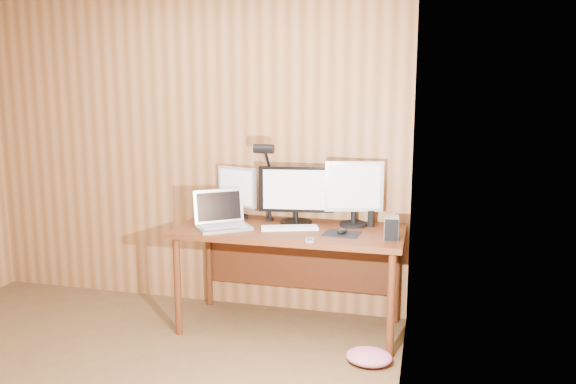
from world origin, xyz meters
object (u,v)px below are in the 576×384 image
at_px(phone, 310,240).
at_px(desk_lamp, 267,171).
at_px(monitor_center, 296,194).
at_px(keyboard, 290,228).
at_px(desk, 292,242).
at_px(speaker, 371,219).
at_px(monitor_right, 354,191).
at_px(hard_drive, 391,228).
at_px(laptop, 222,218).
at_px(mouse, 342,231).
at_px(monitor_left, 237,191).

distance_m(phone, desk_lamp, 0.70).
height_order(monitor_center, keyboard, monitor_center).
relative_size(desk, speaker, 14.00).
bearing_deg(speaker, monitor_right, -178.72).
xyz_separation_m(desk, desk_lamp, (-0.20, 0.05, 0.51)).
relative_size(desk, hard_drive, 10.81).
relative_size(laptop, hard_drive, 3.08).
bearing_deg(hard_drive, laptop, 175.27).
bearing_deg(monitor_center, speaker, -2.88).
relative_size(laptop, speaker, 3.99).
bearing_deg(hard_drive, mouse, 169.16).
relative_size(keyboard, mouse, 3.76).
bearing_deg(monitor_left, monitor_center, 12.52).
distance_m(laptop, hard_drive, 1.19).
bearing_deg(mouse, desk, -179.71).
height_order(mouse, phone, mouse).
distance_m(monitor_left, monitor_right, 0.89).
distance_m(monitor_left, mouse, 0.91).
height_order(hard_drive, desk_lamp, desk_lamp).
bearing_deg(mouse, keyboard, -166.25).
distance_m(keyboard, hard_drive, 0.72).
bearing_deg(monitor_right, laptop, -175.94).
height_order(monitor_left, desk_lamp, desk_lamp).
xyz_separation_m(desk, mouse, (0.38, -0.14, 0.14)).
distance_m(monitor_right, speaker, 0.23).
bearing_deg(keyboard, laptop, 168.66).
bearing_deg(desk, monitor_left, 163.05).
relative_size(monitor_right, desk_lamp, 0.75).
bearing_deg(mouse, monitor_center, 170.53).
xyz_separation_m(monitor_center, monitor_right, (0.41, 0.04, 0.03)).
distance_m(desk, hard_drive, 0.76).
bearing_deg(hard_drive, monitor_left, 161.14).
bearing_deg(keyboard, monitor_center, 69.48).
bearing_deg(monitor_left, phone, -16.76).
relative_size(monitor_right, speaker, 4.09).
bearing_deg(monitor_right, desk_lamp, 173.48).
bearing_deg(phone, monitor_left, 131.66).
distance_m(monitor_right, mouse, 0.35).
bearing_deg(mouse, monitor_right, 100.98).
bearing_deg(phone, laptop, 151.61).
relative_size(monitor_right, mouse, 4.23).
relative_size(desk, monitor_left, 4.07).
distance_m(keyboard, speaker, 0.59).
relative_size(desk, keyboard, 3.84).
relative_size(monitor_center, phone, 5.07).
height_order(monitor_left, laptop, monitor_left).
relative_size(keyboard, speaker, 3.64).
relative_size(monitor_center, mouse, 4.88).
height_order(laptop, hard_drive, laptop).
relative_size(desk, desk_lamp, 2.56).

